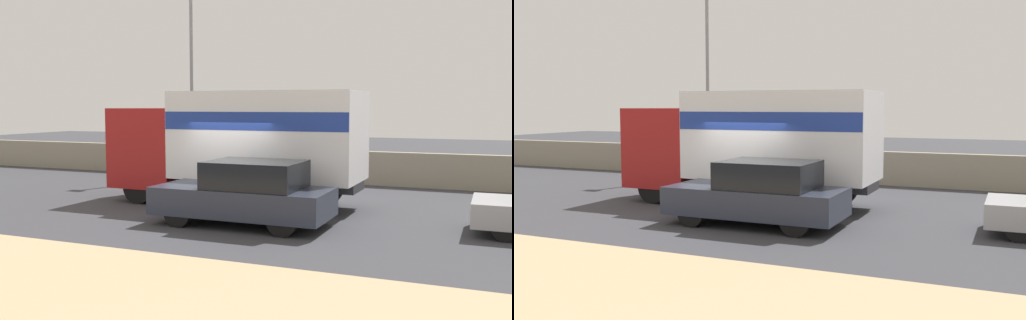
# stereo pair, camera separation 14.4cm
# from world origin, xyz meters

# --- Properties ---
(ground_plane) EXTENTS (80.00, 80.00, 0.00)m
(ground_plane) POSITION_xyz_m (0.00, 0.00, 0.00)
(ground_plane) COLOR #38383D
(stone_wall_backdrop) EXTENTS (60.00, 0.35, 1.26)m
(stone_wall_backdrop) POSITION_xyz_m (0.00, 7.69, 0.63)
(stone_wall_backdrop) COLOR gray
(stone_wall_backdrop) RESTS_ON ground_plane
(street_lamp) EXTENTS (0.56, 0.28, 7.89)m
(street_lamp) POSITION_xyz_m (-4.80, 7.04, 4.51)
(street_lamp) COLOR gray
(street_lamp) RESTS_ON ground_plane
(box_truck) EXTENTS (7.58, 2.45, 3.37)m
(box_truck) POSITION_xyz_m (-0.24, 1.84, 1.97)
(box_truck) COLOR maroon
(box_truck) RESTS_ON ground_plane
(car_hatchback) EXTENTS (4.38, 1.88, 1.61)m
(car_hatchback) POSITION_xyz_m (1.13, -0.84, 0.80)
(car_hatchback) COLOR #282D3D
(car_hatchback) RESTS_ON ground_plane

